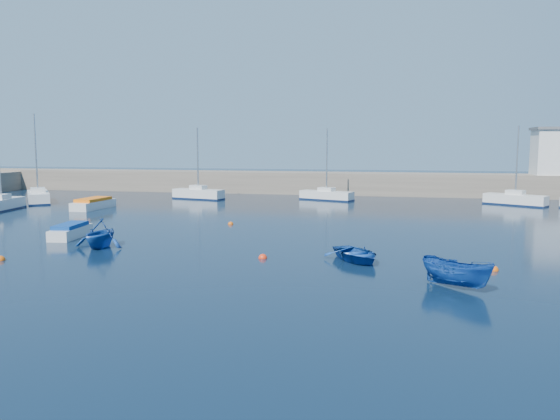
% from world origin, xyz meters
% --- Properties ---
extents(ground, '(220.00, 220.00, 0.00)m').
position_xyz_m(ground, '(0.00, 0.00, 0.00)').
color(ground, black).
rests_on(ground, ground).
extents(back_wall, '(96.00, 4.50, 2.60)m').
position_xyz_m(back_wall, '(0.00, 46.00, 1.30)').
color(back_wall, '#776A5B').
rests_on(back_wall, ground).
extents(sailboat_3, '(2.31, 5.75, 7.48)m').
position_xyz_m(sailboat_3, '(-25.26, 22.85, 0.59)').
color(sailboat_3, silver).
rests_on(sailboat_3, ground).
extents(sailboat_4, '(5.82, 6.75, 9.14)m').
position_xyz_m(sailboat_4, '(-26.58, 29.93, 0.60)').
color(sailboat_4, silver).
rests_on(sailboat_4, ground).
extents(sailboat_5, '(6.07, 2.96, 7.81)m').
position_xyz_m(sailboat_5, '(-11.41, 36.55, 0.61)').
color(sailboat_5, silver).
rests_on(sailboat_5, ground).
extents(sailboat_6, '(6.06, 3.51, 7.70)m').
position_xyz_m(sailboat_6, '(2.57, 38.38, 0.54)').
color(sailboat_6, silver).
rests_on(sailboat_6, ground).
extents(sailboat_7, '(5.88, 4.48, 7.83)m').
position_xyz_m(sailboat_7, '(21.51, 37.29, 0.60)').
color(sailboat_7, silver).
rests_on(sailboat_7, ground).
extents(motorboat_1, '(1.75, 3.88, 0.92)m').
position_xyz_m(motorboat_1, '(-10.67, 11.12, 0.43)').
color(motorboat_1, silver).
rests_on(motorboat_1, ground).
extents(motorboat_2, '(1.95, 5.07, 1.03)m').
position_xyz_m(motorboat_2, '(-17.78, 25.81, 0.48)').
color(motorboat_2, silver).
rests_on(motorboat_2, ground).
extents(dinghy_center, '(4.11, 4.41, 0.74)m').
position_xyz_m(dinghy_center, '(7.96, 7.75, 0.37)').
color(dinghy_center, '#154296').
rests_on(dinghy_center, ground).
extents(dinghy_left, '(2.94, 3.36, 1.70)m').
position_xyz_m(dinghy_left, '(-6.97, 8.39, 0.85)').
color(dinghy_left, '#154296').
rests_on(dinghy_left, ground).
extents(dinghy_right, '(3.39, 2.99, 1.28)m').
position_xyz_m(dinghy_right, '(12.47, 3.24, 0.64)').
color(dinghy_right, '#154296').
rests_on(dinghy_right, ground).
extents(buoy_0, '(0.49, 0.49, 0.49)m').
position_xyz_m(buoy_0, '(-10.20, 4.08, 0.00)').
color(buoy_0, '#DE540B').
rests_on(buoy_0, ground).
extents(buoy_1, '(0.47, 0.47, 0.47)m').
position_xyz_m(buoy_1, '(3.06, 7.41, 0.00)').
color(buoy_1, red).
rests_on(buoy_1, ground).
extents(buoy_2, '(0.49, 0.49, 0.49)m').
position_xyz_m(buoy_2, '(14.56, 6.98, 0.00)').
color(buoy_2, '#DE540B').
rests_on(buoy_2, ground).
extents(buoy_3, '(0.41, 0.41, 0.41)m').
position_xyz_m(buoy_3, '(-2.25, 18.88, 0.00)').
color(buoy_3, '#DE540B').
rests_on(buoy_3, ground).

